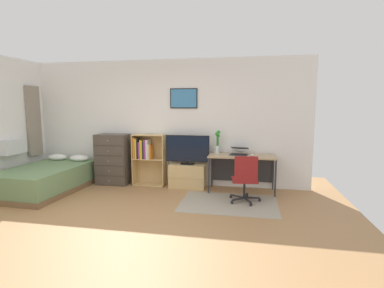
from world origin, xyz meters
The scene contains 13 objects.
ground_plane centered at (0.00, 0.00, 0.00)m, with size 7.20×7.20×0.00m, color #A87A4C.
wall_back_with_posters centered at (0.00, 2.43, 1.35)m, with size 6.12×0.09×2.70m.
area_rug centered at (1.46, 1.29, 0.00)m, with size 1.70×1.20×0.01m, color #9E937F.
bed centered at (-2.23, 1.38, 0.26)m, with size 1.33×2.02×0.63m.
dresser centered at (-1.14, 2.15, 0.55)m, with size 0.70×0.46×1.10m.
bookshelf centered at (-0.39, 2.22, 0.66)m, with size 0.70×0.30×1.11m.
tv_stand centered at (0.53, 2.17, 0.25)m, with size 0.75×0.41×0.50m.
television centered at (0.53, 2.15, 0.81)m, with size 0.92×0.16×0.61m.
desk centered at (1.66, 2.16, 0.60)m, with size 1.33×0.58×0.74m.
office_chair centered at (1.74, 1.38, 0.46)m, with size 0.57×0.58×0.86m.
laptop centered at (1.60, 2.17, 0.80)m, with size 0.40×0.42×0.16m.
computer_mouse centered at (1.86, 2.04, 0.76)m, with size 0.06×0.10×0.03m, color silver.
bamboo_vase centered at (1.15, 2.24, 1.00)m, with size 0.11×0.10×0.48m.
Camera 1 is at (1.78, -3.75, 1.72)m, focal length 27.40 mm.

